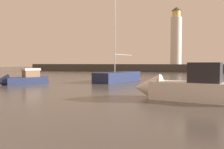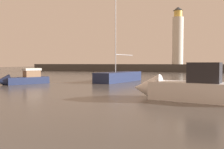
{
  "view_description": "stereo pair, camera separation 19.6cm",
  "coord_description": "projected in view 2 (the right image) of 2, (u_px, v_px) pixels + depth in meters",
  "views": [
    {
      "loc": [
        5.55,
        -2.48,
        2.49
      ],
      "look_at": [
        -1.36,
        17.86,
        1.49
      ],
      "focal_mm": 39.29,
      "sensor_mm": 36.0,
      "label": 1
    },
    {
      "loc": [
        5.74,
        -2.42,
        2.49
      ],
      "look_at": [
        -1.36,
        17.86,
        1.49
      ],
      "focal_mm": 39.29,
      "sensor_mm": 36.0,
      "label": 2
    }
  ],
  "objects": [
    {
      "name": "lighthouse",
      "position": [
        178.0,
        37.0,
        68.52
      ],
      "size": [
        3.02,
        3.02,
        15.98
      ],
      "color": "silver",
      "rests_on": "breakwater"
    },
    {
      "name": "motorboat_0",
      "position": [
        184.0,
        88.0,
        16.51
      ],
      "size": [
        8.06,
        3.56,
        2.89
      ],
      "color": "white",
      "rests_on": "ground_plane"
    },
    {
      "name": "motorboat_2",
      "position": [
        22.0,
        79.0,
        28.98
      ],
      "size": [
        4.5,
        5.99,
        2.2
      ],
      "color": "#1E284C",
      "rests_on": "ground_plane"
    },
    {
      "name": "breakwater",
      "position": [
        176.0,
        68.0,
        69.04
      ],
      "size": [
        91.6,
        5.04,
        2.19
      ],
      "primitive_type": "cube",
      "color": "#423F3D",
      "rests_on": "ground_plane"
    },
    {
      "name": "sailboat_moored",
      "position": [
        119.0,
        76.0,
        32.88
      ],
      "size": [
        4.4,
        8.85,
        14.35
      ],
      "color": "#1E284C",
      "rests_on": "ground_plane"
    },
    {
      "name": "ground_plane",
      "position": [
        157.0,
        80.0,
        36.69
      ],
      "size": [
        220.0,
        220.0,
        0.0
      ],
      "primitive_type": "plane",
      "color": "#4C4742"
    }
  ]
}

